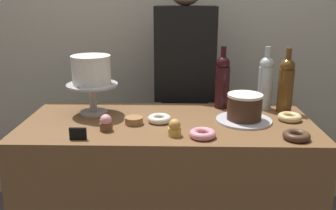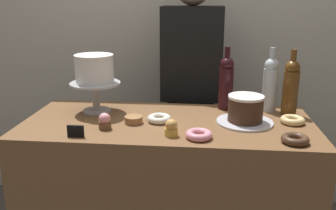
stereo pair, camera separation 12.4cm
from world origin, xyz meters
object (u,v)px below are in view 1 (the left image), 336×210
donut_chocolate (296,136)px  cookie_stack (134,121)px  wine_bottle_amber (286,84)px  donut_sugar (159,119)px  wine_bottle_clear (266,82)px  wine_bottle_dark_red (222,81)px  donut_pink (203,134)px  barista_figure (184,99)px  cupcake_caramel (175,128)px  cake_stand_pedestal (93,93)px  chocolate_round_cake (245,107)px  price_sign_chalkboard (78,134)px  cupcake_strawberry (106,123)px  donut_glazed (290,117)px  white_layer_cake (91,70)px

donut_chocolate → cookie_stack: (-0.69, 0.17, 0.00)m
wine_bottle_amber → donut_sugar: size_ratio=2.91×
wine_bottle_clear → donut_chocolate: 0.46m
wine_bottle_dark_red → donut_pink: bearing=-106.4°
barista_figure → wine_bottle_clear: bearing=-39.0°
cupcake_caramel → donut_pink: size_ratio=0.66×
wine_bottle_clear → cookie_stack: wine_bottle_clear is taller
wine_bottle_amber → donut_pink: bearing=-139.8°
cake_stand_pedestal → wine_bottle_dark_red: (0.66, 0.12, 0.04)m
chocolate_round_cake → cookie_stack: (-0.52, -0.05, -0.05)m
donut_pink → price_sign_chalkboard: (-0.51, -0.04, 0.01)m
wine_bottle_clear → donut_sugar: bearing=-156.7°
cake_stand_pedestal → wine_bottle_amber: bearing=3.5°
wine_bottle_amber → cupcake_strawberry: size_ratio=4.38×
chocolate_round_cake → wine_bottle_dark_red: 0.25m
barista_figure → donut_glazed: bearing=-46.9°
cupcake_strawberry → price_sign_chalkboard: 0.15m
wine_bottle_amber → cupcake_caramel: size_ratio=4.38×
chocolate_round_cake → white_layer_cake: bearing=172.4°
chocolate_round_cake → donut_sugar: bearing=-176.7°
white_layer_cake → barista_figure: 0.70m
wine_bottle_dark_red → chocolate_round_cake: bearing=-70.1°
chocolate_round_cake → cupcake_strawberry: size_ratio=2.21×
wine_bottle_amber → wine_bottle_clear: bearing=150.2°
white_layer_cake → donut_sugar: 0.42m
cake_stand_pedestal → wine_bottle_dark_red: 0.67m
cupcake_caramel → donut_pink: bearing=-8.6°
cake_stand_pedestal → price_sign_chalkboard: size_ratio=3.61×
barista_figure → cake_stand_pedestal: bearing=-136.4°
wine_bottle_amber → donut_sugar: 0.67m
white_layer_cake → price_sign_chalkboard: size_ratio=2.75×
cake_stand_pedestal → donut_glazed: (0.96, -0.08, -0.09)m
wine_bottle_dark_red → wine_bottle_amber: bearing=-11.9°
white_layer_cake → cookie_stack: (0.22, -0.15, -0.21)m
white_layer_cake → barista_figure: (0.47, 0.44, -0.27)m
price_sign_chalkboard → cookie_stack: bearing=43.8°
wine_bottle_amber → barista_figure: barista_figure is taller
cupcake_strawberry → wine_bottle_clear: bearing=24.6°
white_layer_cake → wine_bottle_dark_red: (0.66, 0.12, -0.08)m
wine_bottle_clear → donut_chocolate: wine_bottle_clear is taller
price_sign_chalkboard → barista_figure: barista_figure is taller
wine_bottle_dark_red → cookie_stack: (-0.44, -0.28, -0.13)m
donut_sugar → wine_bottle_amber: bearing=16.0°
white_layer_cake → chocolate_round_cake: 0.76m
cake_stand_pedestal → cupcake_strawberry: cake_stand_pedestal is taller
chocolate_round_cake → price_sign_chalkboard: (-0.72, -0.25, -0.05)m
cupcake_caramel → donut_glazed: 0.59m
donut_glazed → barista_figure: size_ratio=0.07×
donut_sugar → donut_glazed: bearing=3.7°
cake_stand_pedestal → donut_glazed: bearing=-4.9°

